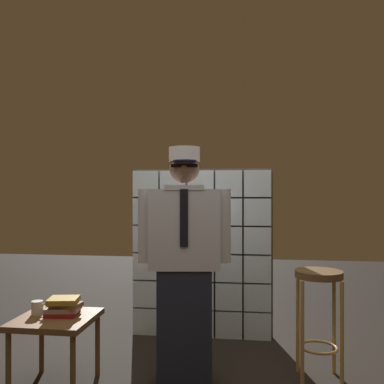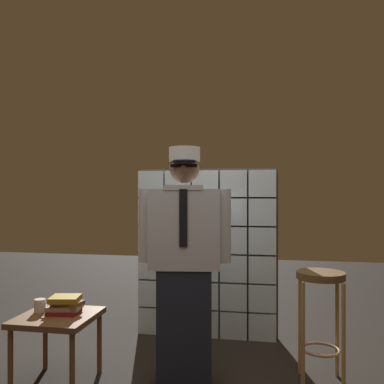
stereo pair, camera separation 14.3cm
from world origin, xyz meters
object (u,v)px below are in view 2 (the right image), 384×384
(book_stack, at_px, (65,305))
(coffee_mug, at_px, (40,306))
(side_table, at_px, (58,324))
(standing_person, at_px, (185,259))
(bar_stool, at_px, (321,300))

(book_stack, distance_m, coffee_mug, 0.19)
(side_table, bearing_deg, book_stack, 44.31)
(standing_person, distance_m, bar_stool, 1.01)
(bar_stool, relative_size, book_stack, 3.07)
(standing_person, bearing_deg, coffee_mug, -177.13)
(side_table, xyz_separation_m, book_stack, (0.04, 0.04, 0.12))
(bar_stool, height_order, coffee_mug, bar_stool)
(bar_stool, distance_m, side_table, 1.87)
(standing_person, bearing_deg, book_stack, -175.50)
(book_stack, bearing_deg, bar_stool, 10.09)
(standing_person, xyz_separation_m, book_stack, (-0.83, -0.17, -0.32))
(standing_person, relative_size, coffee_mug, 13.34)
(book_stack, bearing_deg, side_table, -135.69)
(coffee_mug, bearing_deg, side_table, -11.01)
(standing_person, xyz_separation_m, coffee_mug, (-1.02, -0.18, -0.34))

